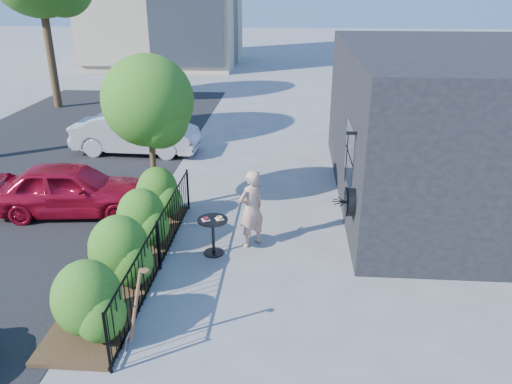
# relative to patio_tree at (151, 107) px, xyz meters

# --- Properties ---
(ground) EXTENTS (120.00, 120.00, 0.00)m
(ground) POSITION_rel_patio_tree_xyz_m (2.24, -2.76, -2.76)
(ground) COLOR gray
(ground) RESTS_ON ground
(shop_building) EXTENTS (6.22, 9.00, 4.00)m
(shop_building) POSITION_rel_patio_tree_xyz_m (7.73, 1.74, -0.76)
(shop_building) COLOR black
(shop_building) RESTS_ON ground
(fence) EXTENTS (0.05, 6.05, 1.10)m
(fence) POSITION_rel_patio_tree_xyz_m (0.74, -2.76, -2.20)
(fence) COLOR black
(fence) RESTS_ON ground
(planting_bed) EXTENTS (1.30, 6.00, 0.08)m
(planting_bed) POSITION_rel_patio_tree_xyz_m (0.04, -2.76, -2.72)
(planting_bed) COLOR #382616
(planting_bed) RESTS_ON ground
(shrubs) EXTENTS (1.10, 5.60, 1.24)m
(shrubs) POSITION_rel_patio_tree_xyz_m (0.14, -2.66, -2.06)
(shrubs) COLOR #276116
(shrubs) RESTS_ON ground
(patio_tree) EXTENTS (2.20, 2.20, 3.94)m
(patio_tree) POSITION_rel_patio_tree_xyz_m (0.00, 0.00, 0.00)
(patio_tree) COLOR #3F2B19
(patio_tree) RESTS_ON ground
(cafe_table) EXTENTS (0.66, 0.66, 0.88)m
(cafe_table) POSITION_rel_patio_tree_xyz_m (1.74, -2.03, -2.19)
(cafe_table) COLOR black
(cafe_table) RESTS_ON ground
(woman) EXTENTS (0.77, 0.76, 1.80)m
(woman) POSITION_rel_patio_tree_xyz_m (2.54, -1.58, -1.87)
(woman) COLOR tan
(woman) RESTS_ON ground
(shovel) EXTENTS (0.52, 0.20, 1.55)m
(shovel) POSITION_rel_patio_tree_xyz_m (0.98, -5.19, -2.08)
(shovel) COLOR brown
(shovel) RESTS_ON ground
(car_red) EXTENTS (4.07, 1.98, 1.34)m
(car_red) POSITION_rel_patio_tree_xyz_m (-2.17, -0.21, -2.10)
(car_red) COLOR #A90E27
(car_red) RESTS_ON ground
(car_silver) EXTENTS (4.39, 1.68, 1.43)m
(car_silver) POSITION_rel_patio_tree_xyz_m (-1.97, 4.77, -2.05)
(car_silver) COLOR silver
(car_silver) RESTS_ON ground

